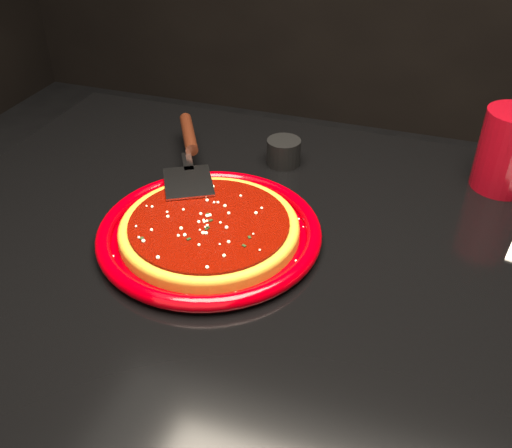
{
  "coord_description": "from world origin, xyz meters",
  "views": [
    {
      "loc": [
        0.13,
        -0.61,
        1.25
      ],
      "look_at": [
        -0.09,
        0.02,
        0.77
      ],
      "focal_mm": 40.0,
      "sensor_mm": 36.0,
      "label": 1
    }
  ],
  "objects_px": {
    "table": "(300,419)",
    "plate": "(210,232)",
    "cup": "(509,150)",
    "ramekin": "(284,152)",
    "pizza_server": "(190,154)"
  },
  "relations": [
    {
      "from": "table",
      "to": "plate",
      "type": "bearing_deg",
      "value": -174.38
    },
    {
      "from": "cup",
      "to": "ramekin",
      "type": "relative_size",
      "value": 2.24
    },
    {
      "from": "table",
      "to": "ramekin",
      "type": "height_order",
      "value": "ramekin"
    },
    {
      "from": "plate",
      "to": "cup",
      "type": "height_order",
      "value": "cup"
    },
    {
      "from": "table",
      "to": "pizza_server",
      "type": "distance_m",
      "value": 0.5
    },
    {
      "from": "table",
      "to": "ramekin",
      "type": "bearing_deg",
      "value": 115.66
    },
    {
      "from": "pizza_server",
      "to": "cup",
      "type": "height_order",
      "value": "cup"
    },
    {
      "from": "plate",
      "to": "cup",
      "type": "bearing_deg",
      "value": 36.21
    },
    {
      "from": "cup",
      "to": "plate",
      "type": "bearing_deg",
      "value": -143.79
    },
    {
      "from": "plate",
      "to": "cup",
      "type": "distance_m",
      "value": 0.49
    },
    {
      "from": "pizza_server",
      "to": "ramekin",
      "type": "height_order",
      "value": "pizza_server"
    },
    {
      "from": "table",
      "to": "plate",
      "type": "distance_m",
      "value": 0.41
    },
    {
      "from": "cup",
      "to": "ramekin",
      "type": "height_order",
      "value": "cup"
    },
    {
      "from": "plate",
      "to": "table",
      "type": "bearing_deg",
      "value": 5.62
    },
    {
      "from": "pizza_server",
      "to": "cup",
      "type": "bearing_deg",
      "value": -14.65
    }
  ]
}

